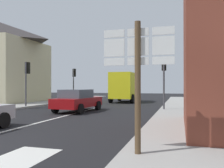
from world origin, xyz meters
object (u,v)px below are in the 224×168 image
at_px(delivery_truck, 125,86).
at_px(route_sign_post, 138,73).
at_px(traffic_light_near_right, 164,71).
at_px(traffic_light_near_left, 27,74).
at_px(traffic_light_far_left, 74,77).
at_px(sedan_far, 77,100).

height_order(delivery_truck, route_sign_post, route_sign_post).
relative_size(delivery_truck, traffic_light_near_right, 1.38).
distance_m(traffic_light_near_left, traffic_light_far_left, 8.56).
relative_size(sedan_far, traffic_light_near_right, 1.18).
distance_m(route_sign_post, traffic_light_near_right, 11.15).
bearing_deg(traffic_light_far_left, delivery_truck, -1.51).
xyz_separation_m(sedan_far, traffic_light_near_right, (5.50, 1.98, 1.94)).
xyz_separation_m(sedan_far, delivery_truck, (0.95, 9.86, 0.89)).
xyz_separation_m(delivery_truck, route_sign_post, (4.69, -19.01, 0.35)).
height_order(delivery_truck, traffic_light_near_right, traffic_light_near_right).
xyz_separation_m(delivery_truck, traffic_light_far_left, (-5.89, 0.15, 1.05)).
distance_m(sedan_far, delivery_truck, 9.95).
xyz_separation_m(sedan_far, traffic_light_near_left, (-4.94, 1.46, 1.88)).
bearing_deg(delivery_truck, traffic_light_near_right, -60.03).
height_order(route_sign_post, traffic_light_far_left, traffic_light_far_left).
height_order(sedan_far, traffic_light_near_left, traffic_light_near_left).
bearing_deg(traffic_light_far_left, traffic_light_near_right, -37.60).
distance_m(sedan_far, route_sign_post, 10.82).
xyz_separation_m(route_sign_post, traffic_light_near_right, (-0.14, 11.13, 0.70)).
bearing_deg(traffic_light_near_left, sedan_far, -16.51).
xyz_separation_m(traffic_light_near_right, traffic_light_far_left, (-10.43, 8.04, -0.01)).
relative_size(sedan_far, delivery_truck, 0.86).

